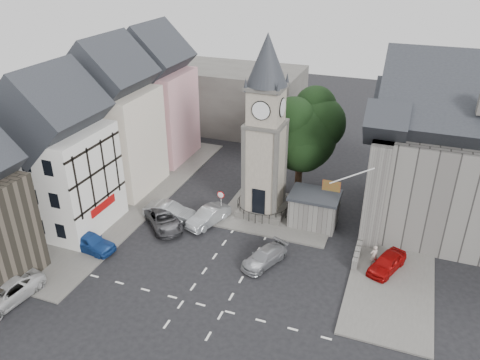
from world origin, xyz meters
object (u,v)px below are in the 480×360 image
at_px(clock_tower, 266,130).
at_px(car_west_blue, 89,242).
at_px(stone_shelter, 314,209).
at_px(pedestrian, 374,256).
at_px(car_east_red, 387,263).

xyz_separation_m(clock_tower, car_west_blue, (-11.39, -10.71, -7.35)).
xyz_separation_m(clock_tower, stone_shelter, (4.80, -0.49, -6.57)).
distance_m(car_west_blue, pedestrian, 22.68).
bearing_deg(clock_tower, car_east_red, -23.46).
xyz_separation_m(stone_shelter, car_east_red, (6.70, -4.50, -0.86)).
bearing_deg(car_east_red, stone_shelter, 168.62).
bearing_deg(pedestrian, car_west_blue, -20.54).
bearing_deg(stone_shelter, pedestrian, -36.44).
xyz_separation_m(car_west_blue, car_east_red, (22.89, 5.72, -0.08)).
distance_m(car_east_red, pedestrian, 1.09).
bearing_deg(pedestrian, clock_tower, -60.04).
height_order(stone_shelter, car_east_red, stone_shelter).
height_order(clock_tower, car_west_blue, clock_tower).
xyz_separation_m(stone_shelter, pedestrian, (5.67, -4.19, -0.66)).
bearing_deg(clock_tower, pedestrian, -24.08).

